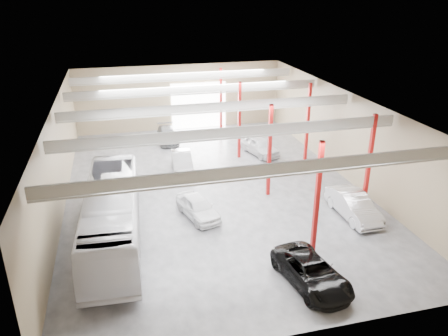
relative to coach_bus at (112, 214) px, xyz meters
name	(u,v)px	position (x,y,z in m)	size (l,w,h in m)	color
depot_shell	(213,126)	(7.72, 6.31, 3.14)	(22.12, 32.12, 7.06)	#3F4044
coach_bus	(112,214)	(0.00, 0.00, 0.00)	(3.08, 13.15, 3.66)	silver
black_sedan	(312,272)	(10.02, -6.93, -1.10)	(2.44, 5.30, 1.47)	black
car_row_a	(198,207)	(5.59, 1.70, -1.09)	(1.75, 4.35, 1.48)	white
car_row_b	(182,161)	(5.85, 10.33, -1.07)	(1.60, 4.60, 1.52)	silver
car_row_c	(168,135)	(5.59, 17.83, -1.14)	(1.94, 4.77, 1.38)	slate
car_right_near	(354,205)	(15.89, -0.85, -0.98)	(1.80, 5.15, 1.70)	#BDBCC1
car_right_far	(260,145)	(13.51, 12.24, -1.02)	(1.92, 4.76, 1.62)	silver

